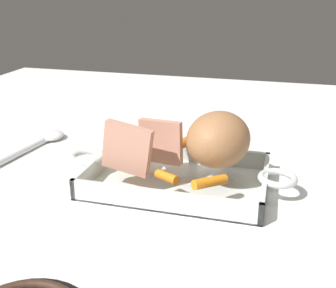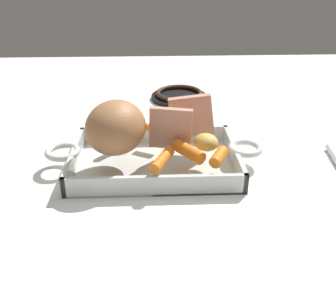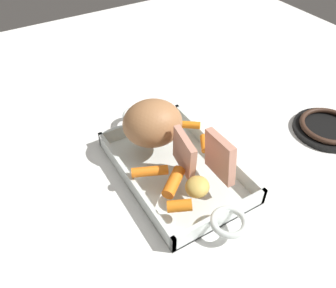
{
  "view_description": "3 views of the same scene",
  "coord_description": "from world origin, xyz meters",
  "px_view_note": "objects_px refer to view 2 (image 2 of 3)",
  "views": [
    {
      "loc": [
        -0.16,
        0.66,
        0.35
      ],
      "look_at": [
        0.02,
        -0.02,
        0.07
      ],
      "focal_mm": 44.43,
      "sensor_mm": 36.0,
      "label": 1
    },
    {
      "loc": [
        0.0,
        -0.64,
        0.37
      ],
      "look_at": [
        0.03,
        -0.02,
        0.06
      ],
      "focal_mm": 40.0,
      "sensor_mm": 36.0,
      "label": 2
    },
    {
      "loc": [
        0.42,
        -0.27,
        0.54
      ],
      "look_at": [
        -0.02,
        -0.0,
        0.06
      ],
      "focal_mm": 37.04,
      "sensor_mm": 36.0,
      "label": 3
    }
  ],
  "objects_px": {
    "baby_carrot_southwest": "(162,160)",
    "pork_roast": "(115,127)",
    "baby_carrot_southeast": "(156,129)",
    "baby_carrot_northeast": "(219,157)",
    "roast_slice_outer": "(191,116)",
    "baby_carrot_short": "(120,128)",
    "stove_burner_rear": "(179,95)",
    "potato_near_roast": "(206,142)",
    "roasting_dish": "(155,160)",
    "baby_carrot_long": "(189,152)",
    "roast_slice_thin": "(170,128)"
  },
  "relations": [
    {
      "from": "baby_carrot_southwest",
      "to": "pork_roast",
      "type": "bearing_deg",
      "value": 147.13
    },
    {
      "from": "baby_carrot_southeast",
      "to": "baby_carrot_northeast",
      "type": "height_order",
      "value": "baby_carrot_northeast"
    },
    {
      "from": "roast_slice_outer",
      "to": "baby_carrot_short",
      "type": "height_order",
      "value": "roast_slice_outer"
    },
    {
      "from": "baby_carrot_short",
      "to": "stove_burner_rear",
      "type": "xyz_separation_m",
      "value": [
        0.14,
        0.31,
        -0.04
      ]
    },
    {
      "from": "potato_near_roast",
      "to": "roasting_dish",
      "type": "bearing_deg",
      "value": 171.99
    },
    {
      "from": "baby_carrot_southeast",
      "to": "baby_carrot_southwest",
      "type": "xyz_separation_m",
      "value": [
        0.01,
        -0.14,
        0.0
      ]
    },
    {
      "from": "roasting_dish",
      "to": "potato_near_roast",
      "type": "relative_size",
      "value": 8.7
    },
    {
      "from": "baby_carrot_long",
      "to": "stove_burner_rear",
      "type": "height_order",
      "value": "baby_carrot_long"
    },
    {
      "from": "baby_carrot_southeast",
      "to": "baby_carrot_short",
      "type": "bearing_deg",
      "value": 178.88
    },
    {
      "from": "roast_slice_thin",
      "to": "baby_carrot_long",
      "type": "height_order",
      "value": "roast_slice_thin"
    },
    {
      "from": "pork_roast",
      "to": "baby_carrot_southeast",
      "type": "distance_m",
      "value": 0.12
    },
    {
      "from": "baby_carrot_long",
      "to": "baby_carrot_short",
      "type": "distance_m",
      "value": 0.18
    },
    {
      "from": "roasting_dish",
      "to": "baby_carrot_short",
      "type": "bearing_deg",
      "value": 134.65
    },
    {
      "from": "roasting_dish",
      "to": "potato_near_roast",
      "type": "bearing_deg",
      "value": -8.01
    },
    {
      "from": "baby_carrot_southeast",
      "to": "roast_slice_thin",
      "type": "bearing_deg",
      "value": -69.61
    },
    {
      "from": "roast_slice_thin",
      "to": "baby_carrot_northeast",
      "type": "xyz_separation_m",
      "value": [
        0.08,
        -0.06,
        -0.03
      ]
    },
    {
      "from": "pork_roast",
      "to": "baby_carrot_northeast",
      "type": "distance_m",
      "value": 0.19
    },
    {
      "from": "potato_near_roast",
      "to": "baby_carrot_long",
      "type": "bearing_deg",
      "value": -139.89
    },
    {
      "from": "baby_carrot_long",
      "to": "stove_burner_rear",
      "type": "bearing_deg",
      "value": 88.44
    },
    {
      "from": "roast_slice_outer",
      "to": "baby_carrot_southeast",
      "type": "height_order",
      "value": "roast_slice_outer"
    },
    {
      "from": "baby_carrot_northeast",
      "to": "baby_carrot_short",
      "type": "relative_size",
      "value": 0.7
    },
    {
      "from": "roast_slice_outer",
      "to": "baby_carrot_northeast",
      "type": "distance_m",
      "value": 0.12
    },
    {
      "from": "roast_slice_outer",
      "to": "baby_carrot_short",
      "type": "bearing_deg",
      "value": 171.61
    },
    {
      "from": "baby_carrot_southeast",
      "to": "baby_carrot_southwest",
      "type": "bearing_deg",
      "value": -86.4
    },
    {
      "from": "baby_carrot_southeast",
      "to": "baby_carrot_short",
      "type": "height_order",
      "value": "baby_carrot_short"
    },
    {
      "from": "roast_slice_outer",
      "to": "baby_carrot_long",
      "type": "height_order",
      "value": "roast_slice_outer"
    },
    {
      "from": "baby_carrot_long",
      "to": "roast_slice_thin",
      "type": "bearing_deg",
      "value": 125.99
    },
    {
      "from": "roast_slice_outer",
      "to": "baby_carrot_southeast",
      "type": "bearing_deg",
      "value": 164.12
    },
    {
      "from": "roast_slice_thin",
      "to": "roast_slice_outer",
      "type": "xyz_separation_m",
      "value": [
        0.04,
        0.05,
        0.0
      ]
    },
    {
      "from": "roast_slice_outer",
      "to": "stove_burner_rear",
      "type": "distance_m",
      "value": 0.34
    },
    {
      "from": "roasting_dish",
      "to": "baby_carrot_long",
      "type": "xyz_separation_m",
      "value": [
        0.06,
        -0.04,
        0.04
      ]
    },
    {
      "from": "roasting_dish",
      "to": "baby_carrot_short",
      "type": "height_order",
      "value": "baby_carrot_short"
    },
    {
      "from": "roast_slice_thin",
      "to": "baby_carrot_long",
      "type": "bearing_deg",
      "value": -54.01
    },
    {
      "from": "roasting_dish",
      "to": "baby_carrot_southwest",
      "type": "xyz_separation_m",
      "value": [
        0.01,
        -0.07,
        0.04
      ]
    },
    {
      "from": "roast_slice_outer",
      "to": "baby_carrot_short",
      "type": "distance_m",
      "value": 0.15
    },
    {
      "from": "potato_near_roast",
      "to": "stove_burner_rear",
      "type": "distance_m",
      "value": 0.4
    },
    {
      "from": "roast_slice_thin",
      "to": "baby_carrot_southeast",
      "type": "relative_size",
      "value": 1.82
    },
    {
      "from": "baby_carrot_southeast",
      "to": "baby_carrot_short",
      "type": "xyz_separation_m",
      "value": [
        -0.08,
        0.0,
        0.0
      ]
    },
    {
      "from": "baby_carrot_long",
      "to": "potato_near_roast",
      "type": "bearing_deg",
      "value": 40.11
    },
    {
      "from": "stove_burner_rear",
      "to": "potato_near_roast",
      "type": "bearing_deg",
      "value": -86.67
    },
    {
      "from": "pork_roast",
      "to": "baby_carrot_short",
      "type": "relative_size",
      "value": 1.99
    },
    {
      "from": "baby_carrot_long",
      "to": "baby_carrot_short",
      "type": "relative_size",
      "value": 1.03
    },
    {
      "from": "roasting_dish",
      "to": "baby_carrot_southeast",
      "type": "relative_size",
      "value": 9.68
    },
    {
      "from": "roast_slice_thin",
      "to": "baby_carrot_southeast",
      "type": "bearing_deg",
      "value": 110.39
    },
    {
      "from": "pork_roast",
      "to": "potato_near_roast",
      "type": "bearing_deg",
      "value": -0.15
    },
    {
      "from": "baby_carrot_southeast",
      "to": "stove_burner_rear",
      "type": "relative_size",
      "value": 0.27
    },
    {
      "from": "baby_carrot_long",
      "to": "baby_carrot_southwest",
      "type": "distance_m",
      "value": 0.05
    },
    {
      "from": "roast_slice_thin",
      "to": "potato_near_roast",
      "type": "relative_size",
      "value": 1.64
    },
    {
      "from": "baby_carrot_northeast",
      "to": "potato_near_roast",
      "type": "relative_size",
      "value": 0.91
    },
    {
      "from": "baby_carrot_southwest",
      "to": "baby_carrot_short",
      "type": "relative_size",
      "value": 1.13
    }
  ]
}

